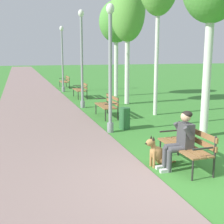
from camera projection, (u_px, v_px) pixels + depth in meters
ground_plane at (183, 183)px, 5.67m from camera, size 120.00×120.00×0.00m
paved_path at (27, 80)px, 27.49m from camera, size 3.47×60.00×0.04m
park_bench_near at (188, 144)px, 6.40m from camera, size 0.55×1.50×0.85m
park_bench_mid at (108, 104)px, 11.46m from camera, size 0.55×1.50×0.85m
park_bench_far at (81, 89)px, 16.47m from camera, size 0.55×1.50×0.85m
park_bench_furthest at (65, 81)px, 21.31m from camera, size 0.55×1.50×0.85m
person_seated_on_near_bench at (181, 138)px, 6.24m from camera, size 0.74×0.49×1.25m
dog_shepherd at (159, 154)px, 6.48m from camera, size 0.83×0.33×0.71m
lamp_post_near at (110, 68)px, 8.94m from camera, size 0.24×0.24×3.86m
lamp_post_mid at (82, 58)px, 13.11m from camera, size 0.24×0.24×4.29m
lamp_post_far at (62, 58)px, 18.84m from camera, size 0.24×0.24×4.12m
birch_tree_fourth at (128, 12)px, 13.82m from camera, size 1.62×1.77×5.77m
birch_tree_fifth at (116, 23)px, 16.47m from camera, size 1.92×1.86×5.31m
litter_bin at (125, 118)px, 9.67m from camera, size 0.36×0.36×0.70m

